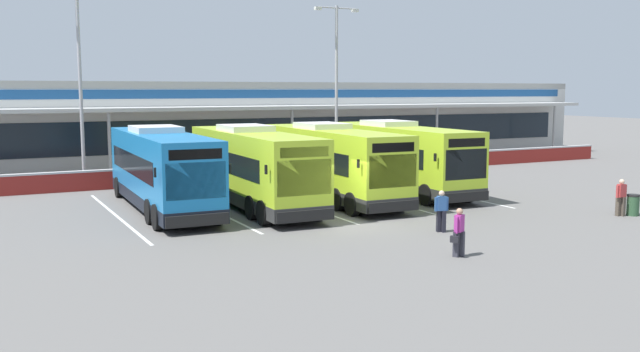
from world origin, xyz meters
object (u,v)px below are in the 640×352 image
(lamp_post_west, at_px, (80,75))
(lamp_post_centre, at_px, (336,77))
(coach_bus_leftmost, at_px, (161,171))
(litter_bin, at_px, (633,205))
(pedestrian_with_handbag, at_px, (459,231))
(pedestrian_child, at_px, (621,196))
(coach_bus_right_centre, at_px, (397,158))
(coach_bus_centre, at_px, (330,164))
(pedestrian_in_dark_coat, at_px, (441,210))
(coach_bus_left_centre, at_px, (252,169))

(lamp_post_west, distance_m, lamp_post_centre, 16.49)
(lamp_post_west, height_order, lamp_post_centre, same)
(coach_bus_leftmost, relative_size, litter_bin, 13.15)
(lamp_post_west, bearing_deg, pedestrian_with_handbag, -70.67)
(pedestrian_child, bearing_deg, lamp_post_west, 132.52)
(pedestrian_with_handbag, bearing_deg, litter_bin, 12.34)
(coach_bus_right_centre, bearing_deg, coach_bus_centre, -171.10)
(pedestrian_in_dark_coat, bearing_deg, pedestrian_child, -5.18)
(coach_bus_right_centre, bearing_deg, lamp_post_centre, 79.84)
(lamp_post_west, bearing_deg, coach_bus_leftmost, -79.45)
(coach_bus_leftmost, bearing_deg, litter_bin, -31.27)
(pedestrian_with_handbag, distance_m, pedestrian_child, 11.24)
(pedestrian_in_dark_coat, bearing_deg, coach_bus_left_centre, 115.62)
(coach_bus_right_centre, bearing_deg, pedestrian_in_dark_coat, -114.37)
(coach_bus_left_centre, relative_size, pedestrian_child, 7.55)
(pedestrian_in_dark_coat, bearing_deg, coach_bus_right_centre, 65.63)
(pedestrian_child, height_order, lamp_post_centre, lamp_post_centre)
(coach_bus_leftmost, bearing_deg, pedestrian_with_handbag, -64.53)
(lamp_post_centre, bearing_deg, lamp_post_west, 179.90)
(coach_bus_leftmost, distance_m, coach_bus_centre, 8.34)
(litter_bin, bearing_deg, lamp_post_centre, 98.91)
(coach_bus_left_centre, height_order, lamp_post_centre, lamp_post_centre)
(lamp_post_centre, bearing_deg, pedestrian_child, -82.62)
(pedestrian_child, relative_size, lamp_post_west, 0.15)
(litter_bin, bearing_deg, pedestrian_with_handbag, -167.66)
(coach_bus_left_centre, height_order, coach_bus_centre, same)
(coach_bus_leftmost, xyz_separation_m, pedestrian_with_handbag, (6.37, -13.38, -0.93))
(pedestrian_with_handbag, relative_size, pedestrian_child, 1.00)
(coach_bus_right_centre, distance_m, pedestrian_child, 11.61)
(lamp_post_centre, bearing_deg, coach_bus_left_centre, -133.23)
(coach_bus_left_centre, height_order, litter_bin, coach_bus_left_centre)
(pedestrian_in_dark_coat, xyz_separation_m, lamp_post_west, (-10.20, 20.12, 5.42))
(coach_bus_centre, bearing_deg, litter_bin, -46.48)
(pedestrian_with_handbag, xyz_separation_m, lamp_post_west, (-8.28, 23.61, 5.43))
(coach_bus_left_centre, distance_m, pedestrian_in_dark_coat, 9.89)
(coach_bus_centre, xyz_separation_m, pedestrian_with_handbag, (-1.93, -12.62, -0.93))
(coach_bus_left_centre, relative_size, pedestrian_with_handbag, 7.55)
(coach_bus_right_centre, distance_m, lamp_post_west, 18.47)
(coach_bus_centre, distance_m, pedestrian_with_handbag, 12.80)
(pedestrian_with_handbag, distance_m, litter_bin, 11.79)
(pedestrian_in_dark_coat, bearing_deg, litter_bin, -5.76)
(coach_bus_left_centre, bearing_deg, coach_bus_centre, 3.41)
(coach_bus_leftmost, xyz_separation_m, lamp_post_centre, (14.59, 10.20, 4.50))
(pedestrian_with_handbag, bearing_deg, coach_bus_leftmost, 115.47)
(pedestrian_with_handbag, bearing_deg, coach_bus_left_centre, 100.70)
(coach_bus_left_centre, relative_size, lamp_post_centre, 1.11)
(coach_bus_right_centre, relative_size, pedestrian_with_handbag, 7.55)
(coach_bus_left_centre, distance_m, pedestrian_with_handbag, 12.62)
(pedestrian_child, xyz_separation_m, lamp_post_west, (-19.20, 20.94, 5.42))
(coach_bus_left_centre, xyz_separation_m, coach_bus_centre, (4.26, 0.25, 0.00))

